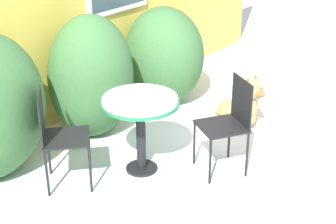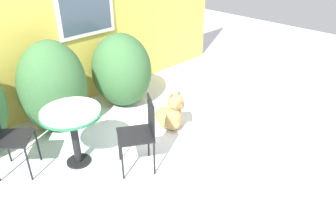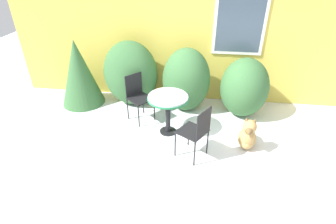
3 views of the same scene
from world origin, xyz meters
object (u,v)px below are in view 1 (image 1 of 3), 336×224
Objects in this scene: patio_chair_near_table at (58,133)px; dog at (242,108)px; patio_table at (140,110)px; patio_chair_far_side at (229,120)px.

patio_chair_near_table reaches higher than dog.
dog is (2.09, -0.70, -0.29)m from patio_chair_near_table.
patio_chair_far_side is (0.54, -0.65, -0.12)m from patio_table.
patio_table is 0.82× the size of patio_chair_far_side.
patio_chair_near_table is at bearing 171.79° from dog.
patio_chair_near_table and patio_chair_far_side have the same top height.
patio_chair_far_side is at bearing -50.23° from patio_table.
patio_table is at bearing 179.34° from dog.
patio_table is 0.85m from patio_chair_far_side.
dog is at bearing 144.21° from patio_chair_far_side.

